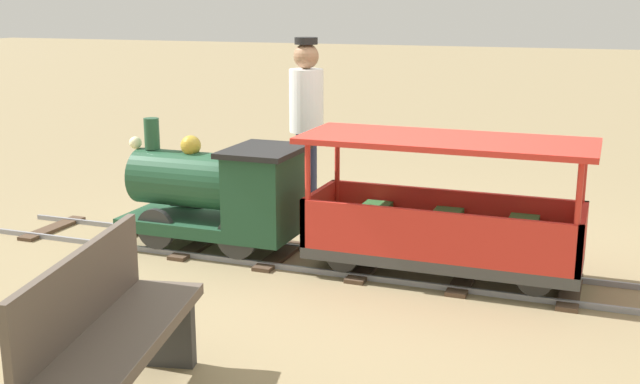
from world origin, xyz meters
name	(u,v)px	position (x,y,z in m)	size (l,w,h in m)	color
ground_plane	(362,268)	(0.00, 0.00, 0.00)	(60.00, 60.00, 0.00)	#8C7A56
track	(323,261)	(0.00, 0.31, 0.02)	(0.72, 5.70, 0.04)	gray
locomotive	(220,191)	(0.00, 1.17, 0.48)	(0.68, 1.45, 0.99)	#1E472D
passenger_car	(443,220)	(0.00, -0.59, 0.42)	(0.78, 2.00, 0.97)	#3F3F3F
conductor_person	(306,114)	(1.10, 0.88, 0.96)	(0.30, 0.30, 1.62)	#282D47
park_bench	(111,336)	(-2.45, 0.44, 0.42)	(1.36, 0.67, 0.82)	brown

